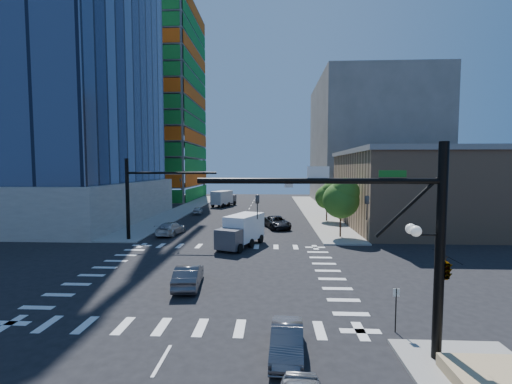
{
  "coord_description": "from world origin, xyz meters",
  "views": [
    {
      "loc": [
        4.63,
        -25.65,
        8.08
      ],
      "look_at": [
        3.0,
        8.0,
        5.72
      ],
      "focal_mm": 24.0,
      "sensor_mm": 36.0,
      "label": 1
    }
  ],
  "objects": [
    {
      "name": "signal_mast_nw",
      "position": [
        -10.0,
        11.5,
        5.49
      ],
      "size": [
        10.2,
        0.4,
        9.0
      ],
      "color": "black",
      "rests_on": "sidewalk_nw"
    },
    {
      "name": "car_nb_far",
      "position": [
        5.25,
        20.02,
        0.81
      ],
      "size": [
        4.14,
        6.31,
        1.61
      ],
      "primitive_type": "imported",
      "rotation": [
        0.0,
        0.0,
        0.27
      ],
      "color": "black",
      "rests_on": "ground"
    },
    {
      "name": "box_truck_near",
      "position": [
        1.31,
        8.84,
        1.42
      ],
      "size": [
        4.71,
        6.66,
        3.21
      ],
      "rotation": [
        0.0,
        0.0,
        -0.38
      ],
      "color": "black",
      "rests_on": "ground"
    },
    {
      "name": "car_nb_right",
      "position": [
        5.27,
        -11.38,
        0.65
      ],
      "size": [
        1.6,
        4.01,
        1.3
      ],
      "primitive_type": "imported",
      "rotation": [
        0.0,
        0.0,
        -0.06
      ],
      "color": "#4D4C51",
      "rests_on": "ground"
    },
    {
      "name": "box_truck_far",
      "position": [
        -5.61,
        46.17,
        1.46
      ],
      "size": [
        4.83,
        6.83,
        3.3
      ],
      "rotation": [
        0.0,
        0.0,
        2.76
      ],
      "color": "black",
      "rests_on": "ground"
    },
    {
      "name": "construction_building",
      "position": [
        -27.41,
        61.93,
        24.61
      ],
      "size": [
        25.16,
        34.5,
        70.6
      ],
      "color": "slate",
      "rests_on": "ground"
    },
    {
      "name": "car_sb_mid",
      "position": [
        -8.5,
        33.44,
        0.64
      ],
      "size": [
        1.89,
        3.91,
        1.29
      ],
      "primitive_type": "imported",
      "rotation": [
        0.0,
        0.0,
        3.24
      ],
      "color": "#B2B5BA",
      "rests_on": "ground"
    },
    {
      "name": "car_sb_near",
      "position": [
        -7.7,
        14.87,
        0.78
      ],
      "size": [
        2.78,
        5.57,
        1.55
      ],
      "primitive_type": "imported",
      "rotation": [
        0.0,
        0.0,
        3.03
      ],
      "color": "silver",
      "rests_on": "ground"
    },
    {
      "name": "no_parking_sign",
      "position": [
        10.7,
        -9.0,
        1.38
      ],
      "size": [
        0.3,
        0.06,
        2.2
      ],
      "color": "black",
      "rests_on": "ground"
    },
    {
      "name": "signal_mast_se",
      "position": [
        10.6,
        -11.5,
        5.01
      ],
      "size": [
        10.51,
        2.48,
        9.0
      ],
      "color": "black",
      "rests_on": "sidewalk_se"
    },
    {
      "name": "sidewalk_nw",
      "position": [
        -12.5,
        40.0,
        0.07
      ],
      "size": [
        5.0,
        60.0,
        0.15
      ],
      "primitive_type": "cube",
      "color": "gray",
      "rests_on": "ground"
    },
    {
      "name": "road_markings",
      "position": [
        0.0,
        0.0,
        0.01
      ],
      "size": [
        20.0,
        20.0,
        0.01
      ],
      "primitive_type": "cube",
      "color": "silver",
      "rests_on": "ground"
    },
    {
      "name": "commercial_building",
      "position": [
        25.0,
        22.0,
        5.31
      ],
      "size": [
        20.5,
        22.5,
        10.6
      ],
      "color": "#A07B5D",
      "rests_on": "ground"
    },
    {
      "name": "sidewalk_ne",
      "position": [
        12.5,
        40.0,
        0.07
      ],
      "size": [
        5.0,
        60.0,
        0.15
      ],
      "primitive_type": "cube",
      "color": "gray",
      "rests_on": "ground"
    },
    {
      "name": "car_sb_cross",
      "position": [
        -1.08,
        -3.06,
        0.75
      ],
      "size": [
        2.03,
        4.71,
        1.51
      ],
      "primitive_type": "imported",
      "rotation": [
        0.0,
        0.0,
        3.24
      ],
      "color": "#48474C",
      "rests_on": "ground"
    },
    {
      "name": "ground",
      "position": [
        0.0,
        0.0,
        0.0
      ],
      "size": [
        160.0,
        160.0,
        0.0
      ],
      "primitive_type": "plane",
      "color": "black",
      "rests_on": "ground"
    },
    {
      "name": "bg_building_ne",
      "position": [
        27.0,
        55.0,
        14.0
      ],
      "size": [
        24.0,
        30.0,
        28.0
      ],
      "primitive_type": "cube",
      "color": "#65615B",
      "rests_on": "ground"
    },
    {
      "name": "tree_south",
      "position": [
        12.63,
        13.9,
        4.69
      ],
      "size": [
        4.16,
        4.16,
        6.82
      ],
      "color": "#382316",
      "rests_on": "sidewalk_ne"
    },
    {
      "name": "tree_north",
      "position": [
        12.93,
        25.9,
        3.99
      ],
      "size": [
        3.54,
        3.52,
        5.78
      ],
      "color": "#382316",
      "rests_on": "sidewalk_ne"
    }
  ]
}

